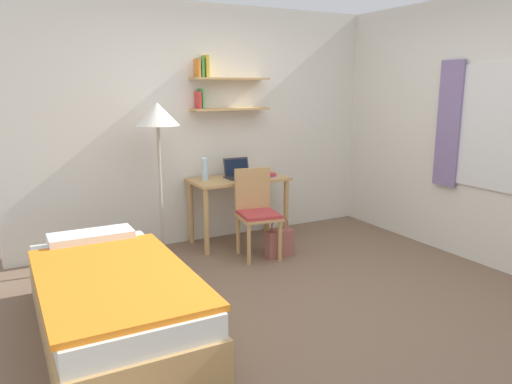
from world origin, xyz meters
TOP-DOWN VIEW (x-y plane):
  - ground_plane at (0.00, 0.00)m, footprint 5.28×5.28m
  - wall_back at (0.00, 2.02)m, footprint 4.40×0.27m
  - wall_right at (2.02, 0.00)m, footprint 0.10×4.40m
  - bed at (-1.51, 0.27)m, footprint 0.98×1.96m
  - desk at (0.19, 1.70)m, footprint 1.06×0.55m
  - desk_chair at (0.15, 1.21)m, footprint 0.46×0.47m
  - standing_lamp at (-0.74, 1.57)m, footprint 0.42×0.42m
  - laptop at (0.20, 1.72)m, footprint 0.31×0.22m
  - water_bottle at (-0.18, 1.77)m, footprint 0.07×0.07m
  - book_stack at (0.52, 1.68)m, footprint 0.20×0.24m
  - handbag at (0.34, 1.06)m, footprint 0.29×0.11m

SIDE VIEW (x-z plane):
  - ground_plane at x=0.00m, z-range 0.00..0.00m
  - handbag at x=0.34m, z-range -0.06..0.37m
  - bed at x=-1.51m, z-range -0.03..0.51m
  - desk_chair at x=0.15m, z-range 0.04..0.94m
  - desk at x=0.19m, z-range 0.23..0.97m
  - book_stack at x=0.52m, z-range 0.74..0.78m
  - laptop at x=0.20m, z-range 0.69..0.90m
  - water_bottle at x=-0.18m, z-range 0.74..0.98m
  - wall_right at x=2.02m, z-range 0.00..2.60m
  - wall_back at x=0.00m, z-range 0.01..2.61m
  - standing_lamp at x=-0.74m, z-range 0.61..2.19m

